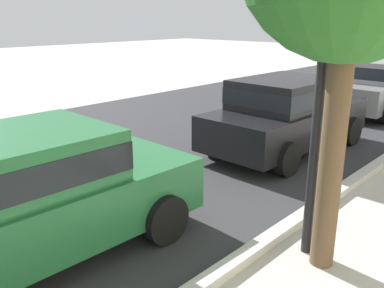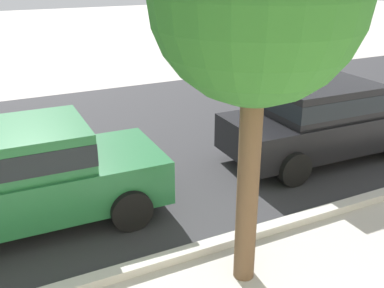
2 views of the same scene
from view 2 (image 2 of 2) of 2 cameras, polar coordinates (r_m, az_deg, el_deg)
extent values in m
cylinder|color=brown|center=(5.42, 7.07, -4.95)|extent=(0.26, 0.26, 2.64)
cube|color=#236638|center=(7.30, -19.93, -5.03)|extent=(4.14, 1.80, 0.70)
cube|color=#236638|center=(7.03, -21.81, -0.50)|extent=(2.17, 1.62, 0.60)
cube|color=black|center=(7.03, -21.81, -0.50)|extent=(2.18, 1.63, 0.33)
cylinder|color=black|center=(8.35, -11.29, -2.82)|extent=(0.65, 0.24, 0.64)
cylinder|color=black|center=(6.88, -7.67, -8.22)|extent=(0.65, 0.24, 0.64)
cube|color=black|center=(9.61, 16.15, 1.93)|extent=(4.14, 1.80, 0.70)
cube|color=black|center=(9.32, 15.86, 5.56)|extent=(2.17, 1.62, 0.60)
cube|color=black|center=(9.32, 15.86, 5.56)|extent=(2.18, 1.63, 0.33)
cylinder|color=black|center=(11.16, 18.39, 2.84)|extent=(0.65, 0.24, 0.64)
cylinder|color=black|center=(9.59, 6.61, 0.78)|extent=(0.65, 0.24, 0.64)
cylinder|color=black|center=(8.31, 12.72, -3.06)|extent=(0.65, 0.24, 0.64)
cylinder|color=black|center=(5.48, 6.82, 0.86)|extent=(0.12, 0.12, 3.60)
camera|label=1|loc=(2.80, -54.42, -8.51)|focal=38.85mm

